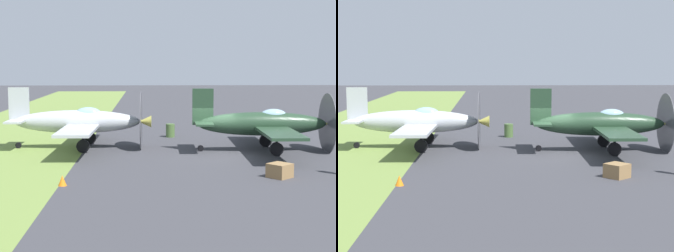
{
  "view_description": "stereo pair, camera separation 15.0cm",
  "coord_description": "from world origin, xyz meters",
  "views": [
    {
      "loc": [
        30.49,
        -3.51,
        5.32
      ],
      "look_at": [
        -1.71,
        -2.45,
        1.4
      ],
      "focal_mm": 59.53,
      "sensor_mm": 36.0,
      "label": 1
    },
    {
      "loc": [
        30.5,
        -3.36,
        5.32
      ],
      "look_at": [
        -1.71,
        -2.45,
        1.4
      ],
      "focal_mm": 59.53,
      "sensor_mm": 36.0,
      "label": 2
    }
  ],
  "objects": [
    {
      "name": "ground_plane",
      "position": [
        0.0,
        0.0,
        0.0
      ],
      "size": [
        160.0,
        160.0,
        0.0
      ],
      "primitive_type": "plane",
      "color": "#38383D"
    },
    {
      "name": "airplane_lead",
      "position": [
        -1.01,
        3.09,
        1.58
      ],
      "size": [
        10.54,
        8.38,
        3.78
      ],
      "rotation": [
        0.0,
        0.0,
        -0.02
      ],
      "color": "#233D28",
      "rests_on": "ground"
    },
    {
      "name": "airplane_wingman",
      "position": [
        -2.4,
        -7.65,
        1.59
      ],
      "size": [
        10.59,
        8.41,
        3.79
      ],
      "rotation": [
        0.0,
        0.0,
        -0.02
      ],
      "color": "#B2B7BC",
      "rests_on": "ground"
    },
    {
      "name": "fuel_drum",
      "position": [
        -6.93,
        -2.12,
        0.45
      ],
      "size": [
        0.6,
        0.6,
        0.9
      ],
      "primitive_type": "cylinder",
      "color": "#476633",
      "rests_on": "ground"
    },
    {
      "name": "supply_crate",
      "position": [
        6.15,
        2.31,
        0.32
      ],
      "size": [
        1.27,
        1.27,
        0.64
      ],
      "primitive_type": "cube",
      "rotation": [
        0.0,
        0.0,
        0.71
      ],
      "color": "olive",
      "rests_on": "ground"
    },
    {
      "name": "runway_marker_cone",
      "position": [
        7.46,
        -7.19,
        0.22
      ],
      "size": [
        0.36,
        0.36,
        0.44
      ],
      "primitive_type": "cone",
      "color": "orange",
      "rests_on": "ground"
    }
  ]
}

